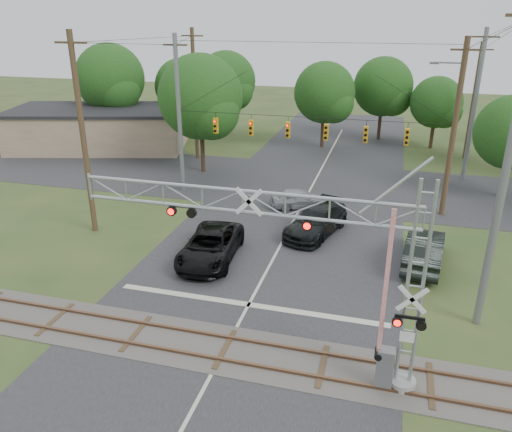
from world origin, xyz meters
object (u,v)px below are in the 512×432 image
(pickup_black, at_px, (210,246))
(commercial_building, at_px, (99,128))
(car_dark, at_px, (316,221))
(crossing_gantry, at_px, (307,254))
(traffic_signal_span, at_px, (320,125))
(sedan_silver, at_px, (300,198))
(streetlight, at_px, (454,118))

(pickup_black, height_order, commercial_building, commercial_building)
(car_dark, xyz_separation_m, commercial_building, (-24.60, 15.61, 1.17))
(crossing_gantry, distance_m, traffic_signal_span, 18.53)
(sedan_silver, height_order, streetlight, streetlight)
(sedan_silver, relative_size, commercial_building, 0.22)
(pickup_black, distance_m, commercial_building, 28.44)
(crossing_gantry, relative_size, sedan_silver, 3.07)
(car_dark, bearing_deg, crossing_gantry, -66.54)
(commercial_building, bearing_deg, crossing_gantry, -62.54)
(car_dark, bearing_deg, traffic_signal_span, 115.26)
(traffic_signal_span, xyz_separation_m, commercial_building, (-23.77, 10.13, -3.65))
(car_dark, bearing_deg, commercial_building, 164.24)
(traffic_signal_span, bearing_deg, pickup_black, -112.03)
(crossing_gantry, xyz_separation_m, streetlight, (6.87, 25.24, 0.37))
(traffic_signal_span, relative_size, commercial_building, 1.03)
(crossing_gantry, relative_size, streetlight, 1.32)
(car_dark, distance_m, sedan_silver, 4.53)
(crossing_gantry, height_order, streetlight, streetlight)
(traffic_signal_span, xyz_separation_m, streetlight, (9.24, 6.88, -0.29))
(crossing_gantry, bearing_deg, sedan_silver, 101.09)
(pickup_black, height_order, car_dark, car_dark)
(traffic_signal_span, xyz_separation_m, pickup_black, (-4.26, -10.53, -4.83))
(pickup_black, xyz_separation_m, streetlight, (13.50, 17.40, 4.53))
(car_dark, relative_size, commercial_building, 0.31)
(pickup_black, relative_size, commercial_building, 0.32)
(pickup_black, relative_size, sedan_silver, 1.44)
(pickup_black, distance_m, streetlight, 22.49)
(sedan_silver, distance_m, commercial_building, 25.55)
(commercial_building, relative_size, streetlight, 1.96)
(traffic_signal_span, relative_size, streetlight, 2.02)
(crossing_gantry, xyz_separation_m, traffic_signal_span, (-2.37, 18.37, 0.66))
(commercial_building, bearing_deg, pickup_black, -61.71)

